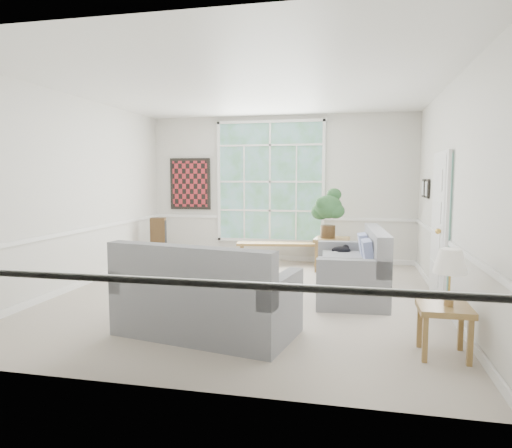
{
  "coord_description": "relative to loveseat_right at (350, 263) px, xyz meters",
  "views": [
    {
      "loc": [
        1.53,
        -6.38,
        1.74
      ],
      "look_at": [
        0.1,
        0.2,
        1.05
      ],
      "focal_mm": 32.0,
      "sensor_mm": 36.0,
      "label": 1
    }
  ],
  "objects": [
    {
      "name": "coffee_table",
      "position": [
        -1.89,
        -0.09,
        -0.28
      ],
      "size": [
        1.29,
        1.0,
        0.43
      ],
      "primitive_type": "cube",
      "rotation": [
        0.0,
        0.0,
        -0.37
      ],
      "color": "olive",
      "rests_on": "floor"
    },
    {
      "name": "loveseat_right",
      "position": [
        0.0,
        0.0,
        0.0
      ],
      "size": [
        1.06,
        1.89,
        0.99
      ],
      "primitive_type": "cube",
      "rotation": [
        0.0,
        0.0,
        0.06
      ],
      "color": "gray",
      "rests_on": "floor"
    },
    {
      "name": "ceiling",
      "position": [
        -1.48,
        -0.35,
        2.5
      ],
      "size": [
        5.5,
        6.0,
        0.02
      ],
      "primitive_type": "cube",
      "color": "white",
      "rests_on": "ground"
    },
    {
      "name": "window_back",
      "position": [
        -1.68,
        2.61,
        1.15
      ],
      "size": [
        2.3,
        0.08,
        2.4
      ],
      "primitive_type": "cube",
      "color": "white",
      "rests_on": "wall_back"
    },
    {
      "name": "wall_left",
      "position": [
        -4.23,
        -0.35,
        1.0
      ],
      "size": [
        0.02,
        6.0,
        3.0
      ],
      "primitive_type": "cube",
      "color": "silver",
      "rests_on": "ground"
    },
    {
      "name": "door_sidelight",
      "position": [
        1.23,
        -0.38,
        0.65
      ],
      "size": [
        0.08,
        0.26,
        1.9
      ],
      "primitive_type": "cube",
      "color": "white",
      "rests_on": "wall_right"
    },
    {
      "name": "entry_door",
      "position": [
        1.23,
        0.25,
        0.55
      ],
      "size": [
        0.08,
        0.9,
        2.1
      ],
      "primitive_type": "cube",
      "color": "white",
      "rests_on": "floor"
    },
    {
      "name": "table_lamp",
      "position": [
        0.96,
        -2.12,
        0.28
      ],
      "size": [
        0.42,
        0.42,
        0.56
      ],
      "primitive_type": null,
      "rotation": [
        0.0,
        0.0,
        0.41
      ],
      "color": "white",
      "rests_on": "side_table"
    },
    {
      "name": "loveseat_front",
      "position": [
        -1.54,
        -1.98,
        0.02
      ],
      "size": [
        2.07,
        1.34,
        1.04
      ],
      "primitive_type": "cube",
      "rotation": [
        0.0,
        0.0,
        -0.19
      ],
      "color": "gray",
      "rests_on": "floor"
    },
    {
      "name": "wall_front",
      "position": [
        -1.48,
        -3.35,
        1.0
      ],
      "size": [
        5.5,
        0.02,
        3.0
      ],
      "primitive_type": "cube",
      "color": "silver",
      "rests_on": "ground"
    },
    {
      "name": "floor_speaker",
      "position": [
        -3.81,
        1.77,
        -0.03
      ],
      "size": [
        0.34,
        0.29,
        0.93
      ],
      "primitive_type": "cube",
      "rotation": [
        0.0,
        0.0,
        0.25
      ],
      "color": "#412C17",
      "rests_on": "floor"
    },
    {
      "name": "wall_art",
      "position": [
        -3.43,
        2.6,
        1.1
      ],
      "size": [
        0.9,
        0.06,
        1.1
      ],
      "primitive_type": "cube",
      "color": "#57181A",
      "rests_on": "wall_back"
    },
    {
      "name": "pet_bed",
      "position": [
        -2.72,
        2.3,
        -0.43
      ],
      "size": [
        0.44,
        0.44,
        0.12
      ],
      "primitive_type": "cylinder",
      "rotation": [
        0.0,
        0.0,
        -0.06
      ],
      "color": "gray",
      "rests_on": "floor"
    },
    {
      "name": "cat",
      "position": [
        -0.15,
        0.64,
        0.08
      ],
      "size": [
        0.34,
        0.27,
        0.14
      ],
      "primitive_type": "ellipsoid",
      "rotation": [
        0.0,
        0.0,
        -0.2
      ],
      "color": "black",
      "rests_on": "loveseat_right"
    },
    {
      "name": "wall_right",
      "position": [
        1.27,
        -0.35,
        1.0
      ],
      "size": [
        0.02,
        6.0,
        3.0
      ],
      "primitive_type": "cube",
      "color": "silver",
      "rests_on": "ground"
    },
    {
      "name": "wall_frame_far",
      "position": [
        1.23,
        1.8,
        1.05
      ],
      "size": [
        0.04,
        0.26,
        0.32
      ],
      "primitive_type": "cube",
      "color": "black",
      "rests_on": "wall_right"
    },
    {
      "name": "window_bench",
      "position": [
        -1.37,
        2.27,
        -0.29
      ],
      "size": [
        1.85,
        0.65,
        0.42
      ],
      "primitive_type": "cube",
      "rotation": [
        0.0,
        0.0,
        0.17
      ],
      "color": "olive",
      "rests_on": "floor"
    },
    {
      "name": "wall_back",
      "position": [
        -1.48,
        2.65,
        1.0
      ],
      "size": [
        5.5,
        0.02,
        3.0
      ],
      "primitive_type": "cube",
      "color": "silver",
      "rests_on": "ground"
    },
    {
      "name": "pewter_bowl",
      "position": [
        -1.91,
        -0.15,
        -0.03
      ],
      "size": [
        0.39,
        0.39,
        0.08
      ],
      "primitive_type": "imported",
      "rotation": [
        0.0,
        0.0,
        -0.2
      ],
      "color": "#98979C",
      "rests_on": "coffee_table"
    },
    {
      "name": "side_table",
      "position": [
        0.92,
        -2.13,
        -0.25
      ],
      "size": [
        0.49,
        0.49,
        0.5
      ],
      "primitive_type": "cube",
      "rotation": [
        0.0,
        0.0,
        -0.0
      ],
      "color": "olive",
      "rests_on": "floor"
    },
    {
      "name": "floor",
      "position": [
        -1.48,
        -0.35,
        -0.5
      ],
      "size": [
        5.5,
        6.0,
        0.01
      ],
      "primitive_type": "cube",
      "color": "#AEA294",
      "rests_on": "ground"
    },
    {
      "name": "wall_frame_near",
      "position": [
        1.23,
        1.4,
        1.05
      ],
      "size": [
        0.04,
        0.26,
        0.32
      ],
      "primitive_type": "cube",
      "color": "black",
      "rests_on": "wall_right"
    },
    {
      "name": "houseplant",
      "position": [
        -0.43,
        1.8,
        0.59
      ],
      "size": [
        0.61,
        0.61,
        0.94
      ],
      "primitive_type": null,
      "rotation": [
        0.0,
        0.0,
        0.12
      ],
      "color": "#285129",
      "rests_on": "end_table"
    },
    {
      "name": "end_table",
      "position": [
        -0.35,
        1.79,
        -0.19
      ],
      "size": [
        0.66,
        0.66,
        0.62
      ],
      "primitive_type": "cube",
      "rotation": [
        0.0,
        0.0,
        -0.08
      ],
      "color": "olive",
      "rests_on": "floor"
    }
  ]
}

